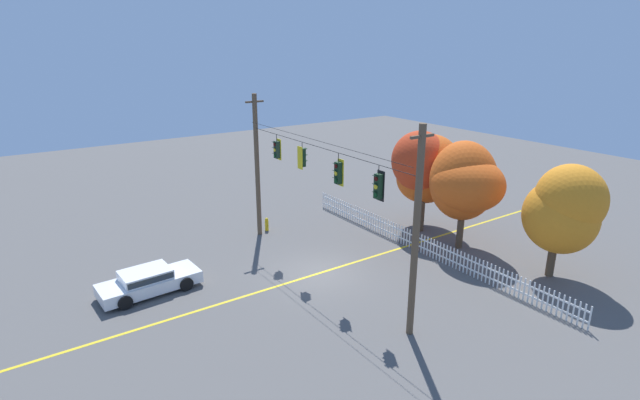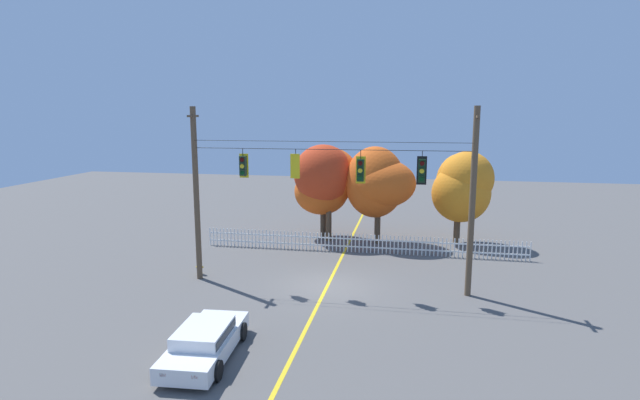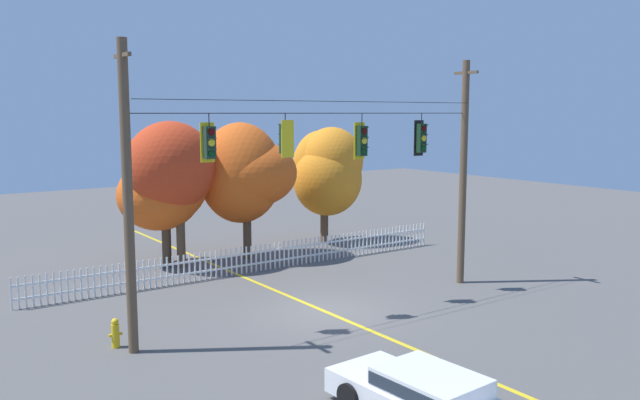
{
  "view_description": "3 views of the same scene",
  "coord_description": "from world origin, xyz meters",
  "px_view_note": "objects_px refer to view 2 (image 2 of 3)",
  "views": [
    {
      "loc": [
        18.16,
        -12.39,
        10.98
      ],
      "look_at": [
        -0.2,
        0.18,
        3.78
      ],
      "focal_mm": 27.24,
      "sensor_mm": 36.0,
      "label": 1
    },
    {
      "loc": [
        3.74,
        -22.11,
        8.05
      ],
      "look_at": [
        -0.45,
        0.56,
        4.01
      ],
      "focal_mm": 28.04,
      "sensor_mm": 36.0,
      "label": 2
    },
    {
      "loc": [
        -12.07,
        -16.86,
        6.44
      ],
      "look_at": [
        -0.12,
        0.1,
        3.67
      ],
      "focal_mm": 36.8,
      "sensor_mm": 36.0,
      "label": 3
    }
  ],
  "objects_px": {
    "autumn_maple_mid": "(325,176)",
    "autumn_maple_far_west": "(462,186)",
    "parked_car": "(205,341)",
    "fire_hydrant": "(200,266)",
    "traffic_signal_southbound_primary": "(360,170)",
    "traffic_signal_eastbound_side": "(296,166)",
    "autumn_maple_near_fence": "(327,181)",
    "traffic_signal_northbound_primary": "(422,171)",
    "autumn_oak_far_east": "(378,183)",
    "traffic_signal_northbound_secondary": "(243,166)"
  },
  "relations": [
    {
      "from": "traffic_signal_northbound_secondary",
      "to": "autumn_oak_far_east",
      "type": "xyz_separation_m",
      "value": [
        5.72,
        8.38,
        -1.81
      ]
    },
    {
      "from": "traffic_signal_northbound_secondary",
      "to": "autumn_maple_mid",
      "type": "xyz_separation_m",
      "value": [
        2.39,
        8.58,
        -1.51
      ]
    },
    {
      "from": "traffic_signal_southbound_primary",
      "to": "traffic_signal_northbound_secondary",
      "type": "bearing_deg",
      "value": -179.99
    },
    {
      "from": "autumn_maple_mid",
      "to": "autumn_maple_near_fence",
      "type": "bearing_deg",
      "value": 84.84
    },
    {
      "from": "traffic_signal_northbound_primary",
      "to": "parked_car",
      "type": "xyz_separation_m",
      "value": [
        -7.0,
        -7.59,
        -4.95
      ]
    },
    {
      "from": "traffic_signal_northbound_primary",
      "to": "parked_car",
      "type": "bearing_deg",
      "value": -132.7
    },
    {
      "from": "traffic_signal_northbound_primary",
      "to": "traffic_signal_eastbound_side",
      "type": "bearing_deg",
      "value": -179.81
    },
    {
      "from": "traffic_signal_northbound_primary",
      "to": "autumn_maple_near_fence",
      "type": "relative_size",
      "value": 0.25
    },
    {
      "from": "autumn_maple_mid",
      "to": "parked_car",
      "type": "xyz_separation_m",
      "value": [
        -1.23,
        -16.17,
        -3.5
      ]
    },
    {
      "from": "traffic_signal_northbound_primary",
      "to": "parked_car",
      "type": "relative_size",
      "value": 0.33
    },
    {
      "from": "autumn_maple_near_fence",
      "to": "autumn_maple_mid",
      "type": "distance_m",
      "value": 0.5
    },
    {
      "from": "traffic_signal_eastbound_side",
      "to": "autumn_maple_far_west",
      "type": "distance_m",
      "value": 12.71
    },
    {
      "from": "autumn_maple_mid",
      "to": "parked_car",
      "type": "relative_size",
      "value": 1.34
    },
    {
      "from": "traffic_signal_southbound_primary",
      "to": "autumn_maple_near_fence",
      "type": "relative_size",
      "value": 0.26
    },
    {
      "from": "traffic_signal_eastbound_side",
      "to": "traffic_signal_northbound_primary",
      "type": "relative_size",
      "value": 0.88
    },
    {
      "from": "traffic_signal_southbound_primary",
      "to": "fire_hydrant",
      "type": "height_order",
      "value": "traffic_signal_southbound_primary"
    },
    {
      "from": "autumn_maple_mid",
      "to": "traffic_signal_northbound_secondary",
      "type": "bearing_deg",
      "value": -105.57
    },
    {
      "from": "autumn_maple_far_west",
      "to": "autumn_maple_near_fence",
      "type": "bearing_deg",
      "value": -177.09
    },
    {
      "from": "traffic_signal_eastbound_side",
      "to": "traffic_signal_southbound_primary",
      "type": "xyz_separation_m",
      "value": [
        2.97,
        0.02,
        -0.14
      ]
    },
    {
      "from": "autumn_maple_near_fence",
      "to": "autumn_maple_mid",
      "type": "xyz_separation_m",
      "value": [
        -0.03,
        -0.36,
        0.35
      ]
    },
    {
      "from": "autumn_maple_near_fence",
      "to": "parked_car",
      "type": "relative_size",
      "value": 1.3
    },
    {
      "from": "autumn_maple_mid",
      "to": "autumn_maple_far_west",
      "type": "xyz_separation_m",
      "value": [
        8.44,
        0.79,
        -0.5
      ]
    },
    {
      "from": "traffic_signal_northbound_secondary",
      "to": "autumn_maple_mid",
      "type": "bearing_deg",
      "value": 74.43
    },
    {
      "from": "traffic_signal_southbound_primary",
      "to": "traffic_signal_northbound_primary",
      "type": "distance_m",
      "value": 2.68
    },
    {
      "from": "autumn_oak_far_east",
      "to": "fire_hydrant",
      "type": "relative_size",
      "value": 7.28
    },
    {
      "from": "autumn_oak_far_east",
      "to": "autumn_maple_far_west",
      "type": "xyz_separation_m",
      "value": [
        5.12,
        0.99,
        -0.2
      ]
    },
    {
      "from": "autumn_oak_far_east",
      "to": "autumn_maple_near_fence",
      "type": "bearing_deg",
      "value": 170.32
    },
    {
      "from": "traffic_signal_northbound_secondary",
      "to": "traffic_signal_northbound_primary",
      "type": "relative_size",
      "value": 0.92
    },
    {
      "from": "traffic_signal_eastbound_side",
      "to": "autumn_oak_far_east",
      "type": "distance_m",
      "value": 9.18
    },
    {
      "from": "traffic_signal_southbound_primary",
      "to": "fire_hydrant",
      "type": "distance_m",
      "value": 9.64
    },
    {
      "from": "traffic_signal_northbound_secondary",
      "to": "parked_car",
      "type": "distance_m",
      "value": 9.17
    },
    {
      "from": "autumn_oak_far_east",
      "to": "fire_hydrant",
      "type": "bearing_deg",
      "value": -137.21
    },
    {
      "from": "traffic_signal_eastbound_side",
      "to": "autumn_oak_far_east",
      "type": "xyz_separation_m",
      "value": [
        3.2,
        8.4,
        -1.86
      ]
    },
    {
      "from": "traffic_signal_northbound_secondary",
      "to": "autumn_maple_near_fence",
      "type": "bearing_deg",
      "value": 74.84
    },
    {
      "from": "autumn_maple_far_west",
      "to": "autumn_maple_mid",
      "type": "bearing_deg",
      "value": -174.65
    },
    {
      "from": "parked_car",
      "to": "fire_hydrant",
      "type": "distance_m",
      "value": 9.06
    },
    {
      "from": "autumn_maple_near_fence",
      "to": "traffic_signal_northbound_primary",
      "type": "bearing_deg",
      "value": -57.31
    },
    {
      "from": "traffic_signal_northbound_secondary",
      "to": "traffic_signal_northbound_primary",
      "type": "distance_m",
      "value": 8.16
    },
    {
      "from": "traffic_signal_southbound_primary",
      "to": "autumn_oak_far_east",
      "type": "height_order",
      "value": "traffic_signal_southbound_primary"
    },
    {
      "from": "traffic_signal_northbound_secondary",
      "to": "autumn_oak_far_east",
      "type": "relative_size",
      "value": 0.23
    },
    {
      "from": "traffic_signal_northbound_secondary",
      "to": "autumn_maple_mid",
      "type": "relative_size",
      "value": 0.23
    },
    {
      "from": "autumn_maple_far_west",
      "to": "fire_hydrant",
      "type": "relative_size",
      "value": 6.93
    },
    {
      "from": "traffic_signal_northbound_secondary",
      "to": "traffic_signal_southbound_primary",
      "type": "relative_size",
      "value": 0.91
    },
    {
      "from": "autumn_maple_far_west",
      "to": "parked_car",
      "type": "bearing_deg",
      "value": -119.69
    },
    {
      "from": "fire_hydrant",
      "to": "traffic_signal_eastbound_side",
      "type": "bearing_deg",
      "value": -7.09
    },
    {
      "from": "traffic_signal_southbound_primary",
      "to": "autumn_maple_mid",
      "type": "relative_size",
      "value": 0.25
    },
    {
      "from": "fire_hydrant",
      "to": "autumn_maple_far_west",
      "type": "bearing_deg",
      "value": 32.94
    },
    {
      "from": "traffic_signal_southbound_primary",
      "to": "fire_hydrant",
      "type": "xyz_separation_m",
      "value": [
        -8.15,
        0.63,
        -5.12
      ]
    },
    {
      "from": "traffic_signal_northbound_secondary",
      "to": "traffic_signal_northbound_primary",
      "type": "xyz_separation_m",
      "value": [
        8.16,
        0.0,
        -0.06
      ]
    },
    {
      "from": "traffic_signal_northbound_secondary",
      "to": "autumn_maple_near_fence",
      "type": "height_order",
      "value": "traffic_signal_northbound_secondary"
    }
  ]
}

